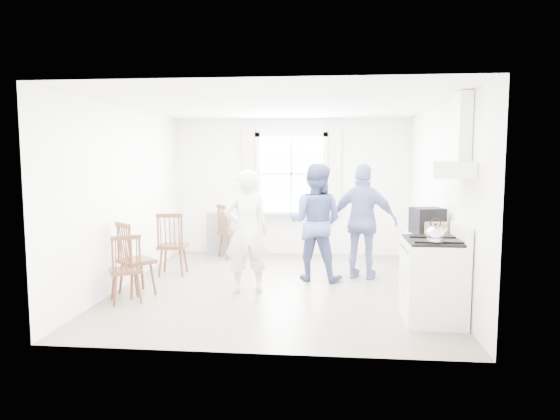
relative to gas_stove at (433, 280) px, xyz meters
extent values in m
cube|color=gray|center=(-1.91, 1.35, -0.49)|extent=(4.62, 5.12, 0.02)
cube|color=white|center=(-1.91, 3.87, 0.82)|extent=(4.62, 0.04, 2.64)
cube|color=white|center=(-1.91, -1.17, 0.82)|extent=(4.62, 0.04, 2.64)
cube|color=white|center=(-4.18, 1.35, 0.82)|extent=(0.04, 5.12, 2.64)
cube|color=white|center=(0.36, 1.35, 0.82)|extent=(0.04, 5.12, 2.64)
cube|color=white|center=(-1.91, 1.35, 2.13)|extent=(4.62, 5.12, 0.02)
cube|color=white|center=(-1.91, 3.83, 1.07)|extent=(1.20, 0.02, 1.40)
cube|color=white|center=(-1.91, 3.80, 1.81)|extent=(1.38, 0.09, 0.09)
cube|color=white|center=(-1.91, 3.80, 0.32)|extent=(1.38, 0.09, 0.09)
cube|color=white|center=(-2.56, 3.80, 1.07)|extent=(0.09, 0.09, 1.58)
cube|color=white|center=(-1.27, 3.80, 1.07)|extent=(0.09, 0.09, 1.58)
cube|color=white|center=(-1.91, 3.73, 0.34)|extent=(1.38, 0.24, 0.06)
cube|color=#F2E4C7|center=(-2.73, 3.79, 1.12)|extent=(0.24, 0.05, 1.70)
cube|color=#F2E4C7|center=(-1.09, 3.79, 1.12)|extent=(0.24, 0.05, 1.70)
cube|color=white|center=(0.11, 0.00, 1.26)|extent=(0.45, 0.76, 0.18)
cube|color=white|center=(0.26, 0.00, 1.73)|extent=(0.14, 0.30, 0.76)
cube|color=gray|center=(-3.31, 3.68, -0.08)|extent=(0.40, 0.30, 0.80)
cube|color=white|center=(-0.01, 0.00, -0.02)|extent=(0.65, 0.76, 0.92)
cube|color=black|center=(-0.01, 0.00, 0.45)|extent=(0.61, 0.72, 0.03)
cube|color=white|center=(0.29, 0.00, 0.54)|extent=(0.06, 0.76, 0.20)
cylinder|color=silver|center=(-0.35, 0.00, 0.22)|extent=(0.02, 0.61, 0.02)
sphere|color=silver|center=(-0.04, -0.22, 0.56)|extent=(0.19, 0.19, 0.19)
cylinder|color=silver|center=(-0.04, -0.22, 0.51)|extent=(0.17, 0.17, 0.04)
torus|color=black|center=(-0.04, -0.22, 0.68)|extent=(0.12, 0.02, 0.12)
cube|color=white|center=(0.07, 0.70, -0.03)|extent=(0.50, 0.55, 0.90)
cube|color=black|center=(0.06, 0.78, 0.50)|extent=(0.44, 0.41, 0.17)
cube|color=black|center=(0.06, 0.78, 0.67)|extent=(0.44, 0.41, 0.15)
cube|color=#A37E4F|center=(0.14, 0.56, 0.50)|extent=(0.32, 0.27, 0.17)
cube|color=#4E2A19|center=(-3.67, 1.92, -0.02)|extent=(0.46, 0.44, 0.05)
cube|color=#4E2A19|center=(-3.65, 1.74, 0.25)|extent=(0.41, 0.09, 0.55)
cylinder|color=#4E2A19|center=(-3.67, 1.92, -0.26)|extent=(0.04, 0.04, 0.44)
cube|color=#4E2A19|center=(-3.80, 0.76, -0.02)|extent=(0.59, 0.59, 0.05)
cube|color=#4E2A19|center=(-3.93, 0.63, 0.25)|extent=(0.34, 0.33, 0.55)
cylinder|color=#4E2A19|center=(-3.80, 0.76, -0.26)|extent=(0.04, 0.04, 0.44)
cube|color=#4E2A19|center=(-3.81, 0.39, -0.07)|extent=(0.51, 0.51, 0.05)
cube|color=#4E2A19|center=(-3.73, 0.25, 0.18)|extent=(0.35, 0.23, 0.49)
cylinder|color=#4E2A19|center=(-3.81, 0.39, -0.29)|extent=(0.03, 0.03, 0.39)
imported|color=white|center=(-2.32, 1.01, 0.37)|extent=(0.79, 0.79, 1.71)
imported|color=#475384|center=(-1.40, 1.82, 0.40)|extent=(1.03, 1.03, 1.78)
imported|color=navy|center=(-0.66, 1.96, 0.40)|extent=(1.29, 1.29, 1.77)
imported|color=#347639|center=(-1.67, 3.71, 0.53)|extent=(0.24, 0.24, 0.33)
cube|color=#4E2A19|center=(-3.00, 3.35, -0.03)|extent=(0.58, 0.58, 0.05)
cube|color=#4E2A19|center=(-3.14, 3.24, 0.24)|extent=(0.29, 0.36, 0.55)
cylinder|color=#4E2A19|center=(-3.00, 3.35, -0.27)|extent=(0.04, 0.04, 0.43)
camera|label=1|loc=(-1.21, -5.72, 1.40)|focal=32.00mm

